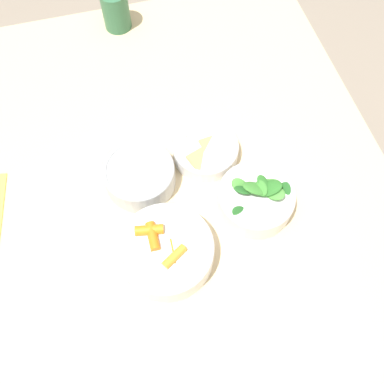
{
  "coord_description": "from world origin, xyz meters",
  "views": [
    {
      "loc": [
        -0.42,
        0.09,
        1.62
      ],
      "look_at": [
        -0.01,
        -0.02,
        0.81
      ],
      "focal_mm": 40.0,
      "sensor_mm": 36.0,
      "label": 1
    }
  ],
  "objects_px": {
    "bowl_cookies": "(206,150)",
    "bowl_greens": "(256,198)",
    "bowl_beans_hotdog": "(140,176)",
    "cup": "(116,10)",
    "bowl_carrots": "(166,251)"
  },
  "relations": [
    {
      "from": "bowl_cookies",
      "to": "bowl_greens",
      "type": "bearing_deg",
      "value": -155.9
    },
    {
      "from": "bowl_beans_hotdog",
      "to": "bowl_cookies",
      "type": "distance_m",
      "value": 0.16
    },
    {
      "from": "bowl_beans_hotdog",
      "to": "cup",
      "type": "height_order",
      "value": "cup"
    },
    {
      "from": "bowl_carrots",
      "to": "cup",
      "type": "xyz_separation_m",
      "value": [
        0.69,
        -0.03,
        0.02
      ]
    },
    {
      "from": "bowl_beans_hotdog",
      "to": "bowl_cookies",
      "type": "bearing_deg",
      "value": -78.97
    },
    {
      "from": "bowl_cookies",
      "to": "bowl_beans_hotdog",
      "type": "bearing_deg",
      "value": 101.03
    },
    {
      "from": "bowl_carrots",
      "to": "cup",
      "type": "height_order",
      "value": "cup"
    },
    {
      "from": "bowl_greens",
      "to": "bowl_cookies",
      "type": "height_order",
      "value": "bowl_greens"
    },
    {
      "from": "bowl_greens",
      "to": "bowl_cookies",
      "type": "bearing_deg",
      "value": 24.1
    },
    {
      "from": "bowl_greens",
      "to": "cup",
      "type": "relative_size",
      "value": 1.55
    },
    {
      "from": "cup",
      "to": "bowl_cookies",
      "type": "bearing_deg",
      "value": -166.08
    },
    {
      "from": "bowl_beans_hotdog",
      "to": "cup",
      "type": "relative_size",
      "value": 1.48
    },
    {
      "from": "bowl_greens",
      "to": "cup",
      "type": "bearing_deg",
      "value": 16.51
    },
    {
      "from": "cup",
      "to": "bowl_carrots",
      "type": "bearing_deg",
      "value": 177.8
    },
    {
      "from": "bowl_greens",
      "to": "bowl_beans_hotdog",
      "type": "distance_m",
      "value": 0.26
    }
  ]
}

